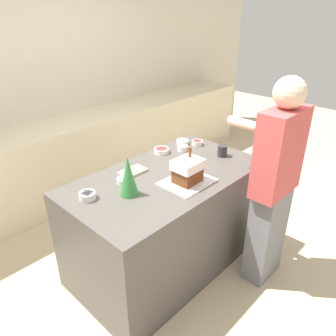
% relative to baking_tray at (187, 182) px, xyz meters
% --- Properties ---
extents(ground_plane, '(12.00, 12.00, 0.00)m').
position_rel_baking_tray_xyz_m(ground_plane, '(-0.02, 0.19, -0.89)').
color(ground_plane, '#C6B28E').
extents(wall_back, '(8.00, 0.05, 2.60)m').
position_rel_baking_tray_xyz_m(wall_back, '(-0.02, 2.17, 0.41)').
color(wall_back, beige).
rests_on(wall_back, ground_plane).
extents(back_cabinet_block, '(6.00, 0.60, 0.91)m').
position_rel_baking_tray_xyz_m(back_cabinet_block, '(-0.02, 1.85, -0.43)').
color(back_cabinet_block, beige).
rests_on(back_cabinet_block, ground_plane).
extents(kitchen_island, '(1.64, 0.90, 0.89)m').
position_rel_baking_tray_xyz_m(kitchen_island, '(-0.02, 0.19, -0.45)').
color(kitchen_island, '#514C47').
rests_on(kitchen_island, ground_plane).
extents(baking_tray, '(0.39, 0.31, 0.01)m').
position_rel_baking_tray_xyz_m(baking_tray, '(0.00, 0.00, 0.00)').
color(baking_tray, silver).
rests_on(baking_tray, kitchen_island).
extents(gingerbread_house, '(0.22, 0.18, 0.26)m').
position_rel_baking_tray_xyz_m(gingerbread_house, '(0.00, 0.00, 0.10)').
color(gingerbread_house, brown).
rests_on(gingerbread_house, baking_tray).
extents(decorative_tree, '(0.14, 0.14, 0.30)m').
position_rel_baking_tray_xyz_m(decorative_tree, '(-0.42, 0.19, 0.14)').
color(decorative_tree, '#33843D').
rests_on(decorative_tree, kitchen_island).
extents(candy_bowl_far_right, '(0.12, 0.12, 0.04)m').
position_rel_baking_tray_xyz_m(candy_bowl_far_right, '(0.55, 0.54, 0.02)').
color(candy_bowl_far_right, white).
rests_on(candy_bowl_far_right, kitchen_island).
extents(candy_bowl_center_rear, '(0.12, 0.12, 0.05)m').
position_rel_baking_tray_xyz_m(candy_bowl_center_rear, '(-0.66, 0.35, 0.02)').
color(candy_bowl_center_rear, white).
rests_on(candy_bowl_center_rear, kitchen_island).
extents(candy_bowl_near_tray_left, '(0.14, 0.14, 0.04)m').
position_rel_baking_tray_xyz_m(candy_bowl_near_tray_left, '(0.26, 0.53, 0.02)').
color(candy_bowl_near_tray_left, white).
rests_on(candy_bowl_near_tray_left, kitchen_island).
extents(candy_bowl_near_tray_right, '(0.10, 0.10, 0.04)m').
position_rel_baking_tray_xyz_m(candy_bowl_near_tray_right, '(-0.34, 0.34, 0.02)').
color(candy_bowl_near_tray_right, silver).
rests_on(candy_bowl_near_tray_right, kitchen_island).
extents(candy_bowl_behind_tray, '(0.09, 0.09, 0.05)m').
position_rel_baking_tray_xyz_m(candy_bowl_behind_tray, '(0.43, 0.43, 0.02)').
color(candy_bowl_behind_tray, white).
rests_on(candy_bowl_behind_tray, kitchen_island).
extents(candy_bowl_far_left, '(0.13, 0.13, 0.04)m').
position_rel_baking_tray_xyz_m(candy_bowl_far_left, '(0.24, 0.21, 0.02)').
color(candy_bowl_far_left, white).
rests_on(candy_bowl_far_left, kitchen_island).
extents(candy_bowl_front_corner, '(0.10, 0.10, 0.05)m').
position_rel_baking_tray_xyz_m(candy_bowl_front_corner, '(0.63, 0.41, 0.02)').
color(candy_bowl_front_corner, silver).
rests_on(candy_bowl_front_corner, kitchen_island).
extents(cookbook, '(0.22, 0.13, 0.02)m').
position_rel_baking_tray_xyz_m(cookbook, '(-0.18, 0.42, 0.01)').
color(cookbook, '#CCB78C').
rests_on(cookbook, kitchen_island).
extents(mug, '(0.08, 0.08, 0.10)m').
position_rel_baking_tray_xyz_m(mug, '(0.58, 0.09, 0.05)').
color(mug, '#2D2D33').
rests_on(mug, kitchen_island).
extents(person, '(0.44, 0.56, 1.69)m').
position_rel_baking_tray_xyz_m(person, '(0.44, -0.49, -0.02)').
color(person, slate).
rests_on(person, ground_plane).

